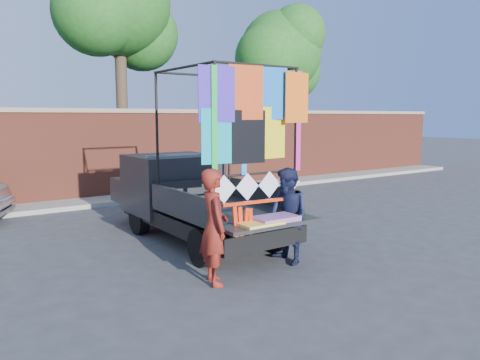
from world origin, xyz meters
TOP-DOWN VIEW (x-y plane):
  - ground at (0.00, 0.00)m, footprint 90.00×90.00m
  - brick_wall at (0.00, 7.00)m, footprint 30.00×0.45m
  - curb at (0.00, 6.30)m, footprint 30.00×1.20m
  - tree_mid at (1.02, 8.12)m, footprint 4.20×3.30m
  - tree_right at (7.52, 8.12)m, footprint 4.20×3.30m
  - pickup_truck at (-0.13, 1.94)m, footprint 2.01×5.05m
  - woman at (-1.10, -0.81)m, footprint 0.55×0.69m
  - man at (0.38, -0.68)m, footprint 0.64×0.80m
  - streamer_bundle at (-0.48, -0.76)m, footprint 1.06×0.14m

SIDE VIEW (x-z plane):
  - ground at x=0.00m, z-range 0.00..0.00m
  - curb at x=0.00m, z-range 0.00..0.12m
  - man at x=0.38m, z-range 0.00..1.57m
  - pickup_truck at x=-0.13m, z-range -0.79..2.39m
  - woman at x=-1.10m, z-range 0.00..1.66m
  - streamer_bundle at x=-0.48m, z-range 0.53..1.25m
  - brick_wall at x=0.00m, z-range 0.02..2.63m
  - tree_right at x=7.52m, z-range 1.44..8.06m
  - tree_mid at x=1.02m, z-range 1.83..9.56m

